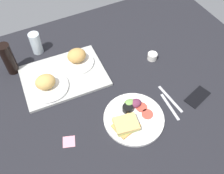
{
  "coord_description": "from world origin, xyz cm",
  "views": [
    {
      "loc": [
        -33.53,
        -67.71,
        105.59
      ],
      "look_at": [
        2.0,
        3.0,
        4.0
      ],
      "focal_mm": 39.76,
      "sensor_mm": 36.0,
      "label": 1
    }
  ],
  "objects_px": {
    "bread_plate_near": "(47,84)",
    "cell_phone": "(198,97)",
    "sticky_note": "(69,142)",
    "serving_tray": "(64,76)",
    "drinking_glass": "(36,43)",
    "knife": "(170,99)",
    "fork": "(170,107)",
    "plate_with_salad": "(132,117)",
    "espresso_cup": "(152,56)",
    "bread_plate_far": "(77,58)",
    "soda_bottle": "(9,59)"
  },
  "relations": [
    {
      "from": "bread_plate_far",
      "to": "serving_tray",
      "type": "bearing_deg",
      "value": -151.88
    },
    {
      "from": "bread_plate_near",
      "to": "cell_phone",
      "type": "relative_size",
      "value": 1.46
    },
    {
      "from": "plate_with_salad",
      "to": "knife",
      "type": "distance_m",
      "value": 0.24
    },
    {
      "from": "bread_plate_far",
      "to": "cell_phone",
      "type": "distance_m",
      "value": 0.69
    },
    {
      "from": "knife",
      "to": "sticky_note",
      "type": "relative_size",
      "value": 3.39
    },
    {
      "from": "drinking_glass",
      "to": "espresso_cup",
      "type": "xyz_separation_m",
      "value": [
        0.58,
        -0.36,
        -0.05
      ]
    },
    {
      "from": "plate_with_salad",
      "to": "knife",
      "type": "bearing_deg",
      "value": 3.85
    },
    {
      "from": "serving_tray",
      "to": "sticky_note",
      "type": "distance_m",
      "value": 0.4
    },
    {
      "from": "sticky_note",
      "to": "plate_with_salad",
      "type": "bearing_deg",
      "value": -4.66
    },
    {
      "from": "drinking_glass",
      "to": "cell_phone",
      "type": "distance_m",
      "value": 0.96
    },
    {
      "from": "bread_plate_far",
      "to": "fork",
      "type": "distance_m",
      "value": 0.58
    },
    {
      "from": "bread_plate_far",
      "to": "cell_phone",
      "type": "relative_size",
      "value": 1.34
    },
    {
      "from": "bread_plate_far",
      "to": "plate_with_salad",
      "type": "bearing_deg",
      "value": -77.57
    },
    {
      "from": "bread_plate_near",
      "to": "espresso_cup",
      "type": "height_order",
      "value": "bread_plate_near"
    },
    {
      "from": "plate_with_salad",
      "to": "sticky_note",
      "type": "xyz_separation_m",
      "value": [
        -0.32,
        0.03,
        -0.02
      ]
    },
    {
      "from": "serving_tray",
      "to": "bread_plate_near",
      "type": "relative_size",
      "value": 2.14
    },
    {
      "from": "bread_plate_near",
      "to": "sticky_note",
      "type": "bearing_deg",
      "value": -91.7
    },
    {
      "from": "soda_bottle",
      "to": "espresso_cup",
      "type": "relative_size",
      "value": 3.43
    },
    {
      "from": "serving_tray",
      "to": "bread_plate_far",
      "type": "xyz_separation_m",
      "value": [
        0.1,
        0.06,
        0.04
      ]
    },
    {
      "from": "bread_plate_near",
      "to": "knife",
      "type": "distance_m",
      "value": 0.65
    },
    {
      "from": "drinking_glass",
      "to": "knife",
      "type": "relative_size",
      "value": 0.71
    },
    {
      "from": "plate_with_salad",
      "to": "drinking_glass",
      "type": "xyz_separation_m",
      "value": [
        -0.28,
        0.67,
        0.05
      ]
    },
    {
      "from": "serving_tray",
      "to": "drinking_glass",
      "type": "height_order",
      "value": "drinking_glass"
    },
    {
      "from": "bread_plate_near",
      "to": "drinking_glass",
      "type": "relative_size",
      "value": 1.57
    },
    {
      "from": "cell_phone",
      "to": "bread_plate_near",
      "type": "bearing_deg",
      "value": 132.84
    },
    {
      "from": "serving_tray",
      "to": "drinking_glass",
      "type": "xyz_separation_m",
      "value": [
        -0.07,
        0.26,
        0.06
      ]
    },
    {
      "from": "plate_with_salad",
      "to": "drinking_glass",
      "type": "distance_m",
      "value": 0.72
    },
    {
      "from": "serving_tray",
      "to": "knife",
      "type": "height_order",
      "value": "serving_tray"
    },
    {
      "from": "espresso_cup",
      "to": "cell_phone",
      "type": "distance_m",
      "value": 0.35
    },
    {
      "from": "soda_bottle",
      "to": "fork",
      "type": "bearing_deg",
      "value": -42.75
    },
    {
      "from": "knife",
      "to": "bread_plate_near",
      "type": "bearing_deg",
      "value": 53.87
    },
    {
      "from": "bread_plate_near",
      "to": "bread_plate_far",
      "type": "xyz_separation_m",
      "value": [
        0.21,
        0.1,
        0.0
      ]
    },
    {
      "from": "serving_tray",
      "to": "soda_bottle",
      "type": "xyz_separation_m",
      "value": [
        -0.24,
        0.17,
        0.09
      ]
    },
    {
      "from": "knife",
      "to": "serving_tray",
      "type": "bearing_deg",
      "value": 44.57
    },
    {
      "from": "plate_with_salad",
      "to": "cell_phone",
      "type": "distance_m",
      "value": 0.37
    },
    {
      "from": "cell_phone",
      "to": "bread_plate_far",
      "type": "bearing_deg",
      "value": 116.48
    },
    {
      "from": "bread_plate_far",
      "to": "soda_bottle",
      "type": "relative_size",
      "value": 1.01
    },
    {
      "from": "cell_phone",
      "to": "sticky_note",
      "type": "bearing_deg",
      "value": 157.8
    },
    {
      "from": "drinking_glass",
      "to": "soda_bottle",
      "type": "distance_m",
      "value": 0.19
    },
    {
      "from": "cell_phone",
      "to": "sticky_note",
      "type": "relative_size",
      "value": 2.57
    },
    {
      "from": "bread_plate_near",
      "to": "bread_plate_far",
      "type": "bearing_deg",
      "value": 26.34
    },
    {
      "from": "bread_plate_near",
      "to": "soda_bottle",
      "type": "bearing_deg",
      "value": 121.65
    },
    {
      "from": "serving_tray",
      "to": "cell_phone",
      "type": "height_order",
      "value": "serving_tray"
    },
    {
      "from": "serving_tray",
      "to": "knife",
      "type": "bearing_deg",
      "value": -41.45
    },
    {
      "from": "knife",
      "to": "cell_phone",
      "type": "relative_size",
      "value": 1.32
    },
    {
      "from": "soda_bottle",
      "to": "espresso_cup",
      "type": "height_order",
      "value": "soda_bottle"
    },
    {
      "from": "soda_bottle",
      "to": "bread_plate_near",
      "type": "bearing_deg",
      "value": -58.35
    },
    {
      "from": "fork",
      "to": "cell_phone",
      "type": "height_order",
      "value": "cell_phone"
    },
    {
      "from": "serving_tray",
      "to": "cell_phone",
      "type": "xyz_separation_m",
      "value": [
        0.58,
        -0.45,
        -0.0
      ]
    },
    {
      "from": "cell_phone",
      "to": "serving_tray",
      "type": "bearing_deg",
      "value": 125.48
    }
  ]
}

